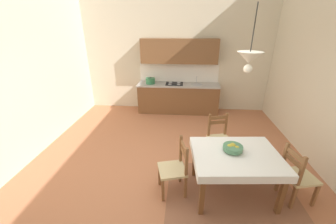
{
  "coord_description": "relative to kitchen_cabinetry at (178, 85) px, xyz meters",
  "views": [
    {
      "loc": [
        0.26,
        -3.08,
        2.57
      ],
      "look_at": [
        -0.04,
        0.55,
        1.0
      ],
      "focal_mm": 21.81,
      "sensor_mm": 36.0,
      "label": 1
    }
  ],
  "objects": [
    {
      "name": "area_rug",
      "position": [
        1.01,
        -3.49,
        -0.85
      ],
      "size": [
        2.1,
        1.6,
        0.01
      ],
      "primitive_type": "cube",
      "color": "#925C42",
      "rests_on": "ground_plane"
    },
    {
      "name": "kitchen_cabinetry",
      "position": [
        0.0,
        0.0,
        0.0
      ],
      "size": [
        2.47,
        0.63,
        2.2
      ],
      "color": "brown",
      "rests_on": "ground_plane"
    },
    {
      "name": "wall_back",
      "position": [
        -0.08,
        0.33,
        1.24
      ],
      "size": [
        6.21,
        0.12,
        4.2
      ],
      "primitive_type": "cube",
      "color": "beige",
      "rests_on": "ground_plane"
    },
    {
      "name": "dining_table",
      "position": [
        1.01,
        -3.39,
        -0.23
      ],
      "size": [
        1.4,
        1.13,
        0.75
      ],
      "color": "brown",
      "rests_on": "ground_plane"
    },
    {
      "name": "fruit_bowl",
      "position": [
        0.96,
        -3.32,
        -0.04
      ],
      "size": [
        0.3,
        0.3,
        0.12
      ],
      "color": "#4C7F5B",
      "rests_on": "dining_table"
    },
    {
      "name": "dining_chair_window_side",
      "position": [
        1.94,
        -3.45,
        -0.41
      ],
      "size": [
        0.5,
        0.5,
        0.93
      ],
      "color": "#D1BC89",
      "rests_on": "ground_plane"
    },
    {
      "name": "ground_plane",
      "position": [
        -0.08,
        -2.99,
        -0.91
      ],
      "size": [
        6.21,
        7.12,
        0.1
      ],
      "primitive_type": "cube",
      "color": "#B7704C"
    },
    {
      "name": "pendant_lamp",
      "position": [
        0.98,
        -3.41,
        1.32
      ],
      "size": [
        0.32,
        0.32,
        0.8
      ],
      "color": "black"
    },
    {
      "name": "dining_chair_tv_side",
      "position": [
        0.07,
        -3.43,
        -0.41
      ],
      "size": [
        0.51,
        0.51,
        0.93
      ],
      "color": "#D1BC89",
      "rests_on": "ground_plane"
    },
    {
      "name": "dining_chair_kitchen_side",
      "position": [
        0.92,
        -2.41,
        -0.41
      ],
      "size": [
        0.51,
        0.51,
        0.93
      ],
      "color": "#D1BC89",
      "rests_on": "ground_plane"
    }
  ]
}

